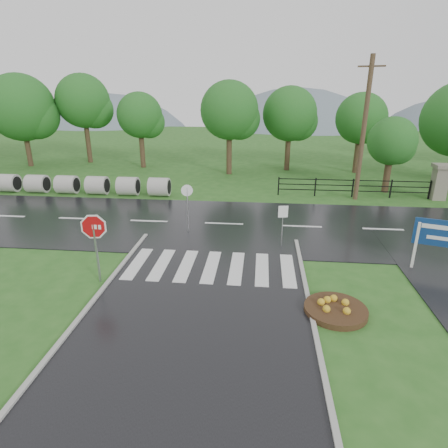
# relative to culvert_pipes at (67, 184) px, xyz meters

# --- Properties ---
(ground) EXTENTS (120.00, 120.00, 0.00)m
(ground) POSITION_rel_culvert_pipes_xyz_m (11.04, -15.00, -0.60)
(ground) COLOR #295D1F
(ground) RESTS_ON ground
(main_road) EXTENTS (90.00, 8.00, 0.04)m
(main_road) POSITION_rel_culvert_pipes_xyz_m (11.04, -5.00, -0.60)
(main_road) COLOR black
(main_road) RESTS_ON ground
(crosswalk) EXTENTS (6.50, 2.80, 0.02)m
(crosswalk) POSITION_rel_culvert_pipes_xyz_m (11.04, -10.00, -0.54)
(crosswalk) COLOR silver
(crosswalk) RESTS_ON ground
(pillar_west) EXTENTS (1.00, 1.00, 2.24)m
(pillar_west) POSITION_rel_culvert_pipes_xyz_m (24.04, 1.00, 0.58)
(pillar_west) COLOR gray
(pillar_west) RESTS_ON ground
(fence_west) EXTENTS (9.58, 0.08, 1.20)m
(fence_west) POSITION_rel_culvert_pipes_xyz_m (18.79, 1.00, 0.12)
(fence_west) COLOR black
(fence_west) RESTS_ON ground
(hills) EXTENTS (102.00, 48.00, 48.00)m
(hills) POSITION_rel_culvert_pipes_xyz_m (14.54, 50.00, -16.14)
(hills) COLOR slate
(hills) RESTS_ON ground
(treeline) EXTENTS (83.20, 5.20, 10.00)m
(treeline) POSITION_rel_culvert_pipes_xyz_m (12.04, 9.00, -0.60)
(treeline) COLOR #1C5D1E
(treeline) RESTS_ON ground
(culvert_pipes) EXTENTS (13.90, 1.20, 1.20)m
(culvert_pipes) POSITION_rel_culvert_pipes_xyz_m (0.00, 0.00, 0.00)
(culvert_pipes) COLOR #9E9B93
(culvert_pipes) RESTS_ON ground
(stop_sign) EXTENTS (1.22, 0.19, 2.76)m
(stop_sign) POSITION_rel_culvert_pipes_xyz_m (7.12, -11.48, 1.32)
(stop_sign) COLOR #939399
(stop_sign) RESTS_ON ground
(estate_billboard) EXTENTS (2.24, 0.73, 2.02)m
(estate_billboard) POSITION_rel_culvert_pipes_xyz_m (19.97, -9.23, 0.79)
(estate_billboard) COLOR silver
(estate_billboard) RESTS_ON ground
(flower_bed) EXTENTS (1.97, 1.97, 0.39)m
(flower_bed) POSITION_rel_culvert_pipes_xyz_m (15.37, -12.71, -0.45)
(flower_bed) COLOR #332111
(flower_bed) RESTS_ON ground
(reg_sign_small) EXTENTS (0.42, 0.10, 1.92)m
(reg_sign_small) POSITION_rel_culvert_pipes_xyz_m (13.89, -7.63, 0.78)
(reg_sign_small) COLOR #939399
(reg_sign_small) RESTS_ON ground
(reg_sign_round) EXTENTS (0.55, 0.16, 2.40)m
(reg_sign_round) POSITION_rel_culvert_pipes_xyz_m (9.41, -6.26, 0.90)
(reg_sign_round) COLOR #939399
(reg_sign_round) RESTS_ON ground
(utility_pole_east) EXTENTS (1.46, 0.56, 8.49)m
(utility_pole_east) POSITION_rel_culvert_pipes_xyz_m (18.90, 0.50, 3.71)
(utility_pole_east) COLOR #473523
(utility_pole_east) RESTS_ON ground
(entrance_tree_left) EXTENTS (3.12, 3.12, 4.98)m
(entrance_tree_left) POSITION_rel_culvert_pipes_xyz_m (21.29, 2.50, 2.79)
(entrance_tree_left) COLOR #3D2B1C
(entrance_tree_left) RESTS_ON ground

